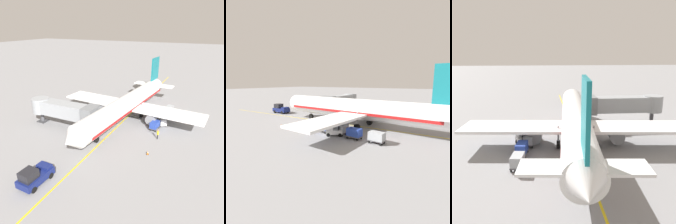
{
  "view_description": "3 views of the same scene",
  "coord_description": "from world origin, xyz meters",
  "views": [
    {
      "loc": [
        -15.07,
        39.67,
        18.22
      ],
      "look_at": [
        0.87,
        6.63,
        3.08
      ],
      "focal_mm": 34.23,
      "sensor_mm": 36.0,
      "label": 1
    },
    {
      "loc": [
        -30.2,
        -13.01,
        8.21
      ],
      "look_at": [
        -0.3,
        5.3,
        2.35
      ],
      "focal_mm": 29.19,
      "sensor_mm": 36.0,
      "label": 2
    },
    {
      "loc": [
        -4.48,
        -29.15,
        12.31
      ],
      "look_at": [
        -1.52,
        5.73,
        3.46
      ],
      "focal_mm": 38.15,
      "sensor_mm": 36.0,
      "label": 3
    }
  ],
  "objects": [
    {
      "name": "baggage_cart_tail_end",
      "position": [
        -7.48,
        -5.18,
        0.95
      ],
      "size": [
        1.56,
        2.96,
        1.58
      ],
      "color": "#4C4C51",
      "rests_on": "ground"
    },
    {
      "name": "parked_airliner",
      "position": [
        -0.31,
        1.51,
        3.19
      ],
      "size": [
        30.34,
        37.35,
        10.63
      ],
      "color": "white",
      "rests_on": "ground"
    },
    {
      "name": "pushback_tractor",
      "position": [
        2.55,
        24.82,
        1.1
      ],
      "size": [
        2.31,
        4.45,
        2.4
      ],
      "color": "navy",
      "rests_on": "ground"
    },
    {
      "name": "safety_cone_nose_left",
      "position": [
        -8.03,
        12.7,
        0.29
      ],
      "size": [
        0.36,
        0.36,
        0.59
      ],
      "color": "black",
      "rests_on": "ground"
    },
    {
      "name": "jet_bridge",
      "position": [
        9.22,
        10.36,
        3.45
      ],
      "size": [
        13.92,
        3.5,
        4.98
      ],
      "color": "#93999E",
      "rests_on": "ground"
    },
    {
      "name": "baggage_cart_second_in_train",
      "position": [
        -6.62,
        1.14,
        0.95
      ],
      "size": [
        1.56,
        2.96,
        1.58
      ],
      "color": "#4C4C51",
      "rests_on": "ground"
    },
    {
      "name": "ground_plane",
      "position": [
        0.0,
        0.0,
        0.0
      ],
      "size": [
        400.0,
        400.0,
        0.0
      ],
      "primitive_type": "plane",
      "color": "gray"
    },
    {
      "name": "baggage_tug_lead",
      "position": [
        -7.54,
        1.64,
        0.71
      ],
      "size": [
        2.27,
        2.77,
        1.62
      ],
      "color": "silver",
      "rests_on": "ground"
    },
    {
      "name": "baggage_cart_third_in_train",
      "position": [
        -7.34,
        -1.77,
        0.95
      ],
      "size": [
        1.56,
        2.96,
        1.58
      ],
      "color": "#4C4C51",
      "rests_on": "ground"
    },
    {
      "name": "baggage_cart_front",
      "position": [
        -6.72,
        4.13,
        0.95
      ],
      "size": [
        1.56,
        2.96,
        1.58
      ],
      "color": "#4C4C51",
      "rests_on": "ground"
    },
    {
      "name": "gate_lead_in_line",
      "position": [
        0.0,
        0.0,
        0.0
      ],
      "size": [
        0.24,
        80.0,
        0.01
      ],
      "primitive_type": "cube",
      "color": "gold",
      "rests_on": "ground"
    },
    {
      "name": "ground_crew_wing_walker",
      "position": [
        -8.15,
        7.38,
        0.95
      ],
      "size": [
        0.38,
        0.7,
        1.69
      ],
      "color": "#232328",
      "rests_on": "ground"
    }
  ]
}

